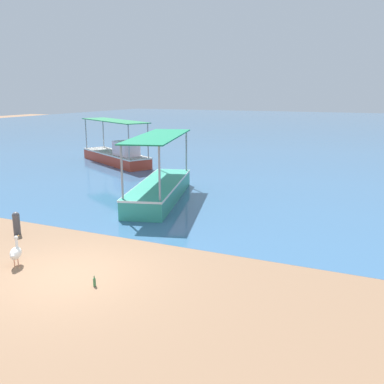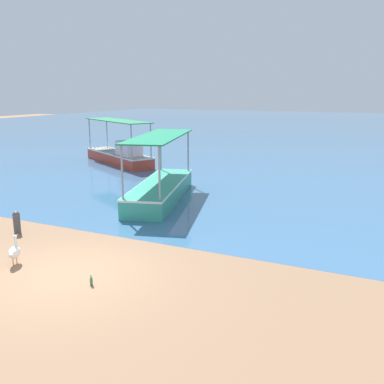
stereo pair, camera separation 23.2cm
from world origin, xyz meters
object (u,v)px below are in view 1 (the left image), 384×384
(fishing_boat_outer, at_px, (160,187))
(mooring_bollard, at_px, (16,222))
(glass_bottle, at_px, (94,282))
(pelican, at_px, (16,253))
(fishing_boat_near_right, at_px, (117,154))

(fishing_boat_outer, xyz_separation_m, mooring_bollard, (-2.13, -5.96, -0.15))
(glass_bottle, bearing_deg, pelican, 176.46)
(mooring_bollard, bearing_deg, pelican, -44.35)
(fishing_boat_outer, height_order, glass_bottle, fishing_boat_outer)
(fishing_boat_near_right, relative_size, mooring_bollard, 8.74)
(pelican, bearing_deg, mooring_bollard, 135.65)
(fishing_boat_outer, xyz_separation_m, glass_bottle, (2.58, -8.09, -0.46))
(fishing_boat_outer, relative_size, mooring_bollard, 8.81)
(pelican, bearing_deg, fishing_boat_outer, 89.12)
(fishing_boat_near_right, height_order, mooring_bollard, fishing_boat_near_right)
(fishing_boat_outer, distance_m, pelican, 7.92)
(mooring_bollard, distance_m, glass_bottle, 5.18)
(glass_bottle, bearing_deg, mooring_bollard, 155.67)
(mooring_bollard, xyz_separation_m, glass_bottle, (4.71, -2.13, -0.30))
(fishing_boat_outer, height_order, mooring_bollard, fishing_boat_outer)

